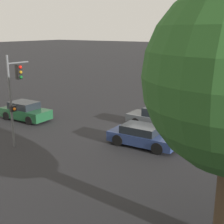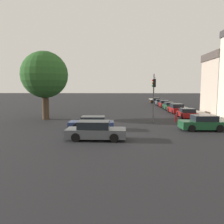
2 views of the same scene
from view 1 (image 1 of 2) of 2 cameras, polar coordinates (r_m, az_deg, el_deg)
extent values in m
plane|color=black|center=(21.89, 5.12, -3.91)|extent=(300.00, 300.00, 0.00)
cylinder|color=#515456|center=(19.63, -18.03, 1.70)|extent=(0.14, 0.14, 5.59)
cylinder|color=#515456|center=(19.68, -16.81, 8.62)|extent=(0.18, 1.47, 0.10)
cube|color=black|center=(19.74, -16.69, 7.04)|extent=(0.32, 0.32, 0.90)
sphere|color=red|center=(19.55, -16.42, 7.87)|extent=(0.20, 0.20, 0.20)
sphere|color=#99660F|center=(19.59, -16.36, 7.00)|extent=(0.20, 0.20, 0.20)
sphere|color=#0F511E|center=(19.63, -16.30, 6.14)|extent=(0.20, 0.20, 0.20)
cube|color=black|center=(19.57, -17.65, 0.58)|extent=(0.24, 0.36, 0.35)
sphere|color=orange|center=(19.45, -17.41, 0.52)|extent=(0.18, 0.18, 0.18)
cube|color=#4C5156|center=(23.27, 8.46, -1.51)|extent=(4.62, 1.77, 0.68)
cube|color=black|center=(23.03, 8.93, -0.06)|extent=(2.41, 1.55, 0.59)
cylinder|color=black|center=(23.27, 4.38, -1.88)|extent=(0.68, 0.22, 0.67)
cylinder|color=black|center=(24.65, 6.31, -0.97)|extent=(0.68, 0.22, 0.67)
cylinder|color=black|center=(22.05, 10.83, -3.06)|extent=(0.68, 0.22, 0.67)
cylinder|color=black|center=(23.50, 12.46, -2.03)|extent=(0.68, 0.22, 0.67)
cube|color=#194728|center=(25.86, -15.47, -0.19)|extent=(4.17, 1.97, 0.72)
cube|color=black|center=(25.83, -15.82, 1.21)|extent=(2.19, 1.68, 0.54)
cylinder|color=black|center=(25.60, -12.10, -0.62)|extent=(0.68, 0.24, 0.67)
cylinder|color=black|center=(24.45, -14.89, -1.52)|extent=(0.68, 0.24, 0.67)
cylinder|color=black|center=(27.39, -15.93, 0.15)|extent=(0.68, 0.24, 0.67)
cylinder|color=black|center=(26.32, -18.69, -0.66)|extent=(0.68, 0.24, 0.67)
cube|color=navy|center=(19.47, 5.69, -4.75)|extent=(4.36, 1.92, 0.62)
cube|color=black|center=(19.37, 5.27, -3.12)|extent=(2.29, 1.63, 0.48)
cylinder|color=black|center=(19.73, 10.22, -5.12)|extent=(0.73, 0.25, 0.72)
cylinder|color=black|center=(18.31, 8.27, -6.63)|extent=(0.73, 0.25, 0.72)
cylinder|color=black|center=(20.79, 3.40, -3.86)|extent=(0.73, 0.25, 0.72)
cylinder|color=black|center=(19.44, 1.07, -5.18)|extent=(0.73, 0.25, 0.72)
camera|label=2|loc=(38.70, 17.06, 9.76)|focal=35.00mm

